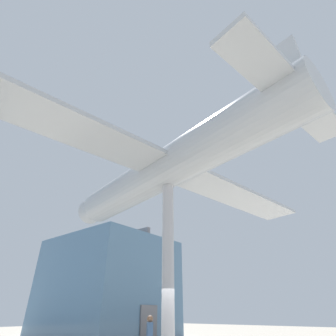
# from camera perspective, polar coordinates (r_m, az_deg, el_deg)

# --- Properties ---
(glass_pavilion_right) EXTENTS (9.04, 10.12, 8.42)m
(glass_pavilion_right) POSITION_cam_1_polar(r_m,az_deg,el_deg) (26.45, -12.86, -23.70)
(glass_pavilion_right) COLOR slate
(glass_pavilion_right) RESTS_ON ground_plane
(support_pylon_central) EXTENTS (0.44, 0.44, 6.40)m
(support_pylon_central) POSITION_cam_1_polar(r_m,az_deg,el_deg) (10.02, 0.00, -20.81)
(support_pylon_central) COLOR #B7B7BC
(support_pylon_central) RESTS_ON ground_plane
(suspended_airplane) EXTENTS (19.24, 14.28, 3.12)m
(suspended_airplane) POSITION_cam_1_polar(r_m,az_deg,el_deg) (11.46, -0.60, -0.28)
(suspended_airplane) COLOR #B2B7BC
(suspended_airplane) RESTS_ON support_pylon_central
(visitor_person) EXTENTS (0.42, 0.45, 1.68)m
(visitor_person) POSITION_cam_1_polar(r_m,az_deg,el_deg) (12.76, -4.03, -32.57)
(visitor_person) COLOR #4C4238
(visitor_person) RESTS_ON ground_plane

